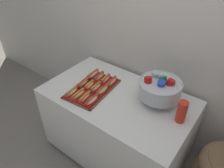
{
  "coord_description": "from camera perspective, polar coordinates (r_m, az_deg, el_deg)",
  "views": [
    {
      "loc": [
        0.89,
        -1.25,
        2.04
      ],
      "look_at": [
        -0.07,
        0.01,
        0.89
      ],
      "focal_mm": 34.4,
      "sensor_mm": 36.0,
      "label": 1
    }
  ],
  "objects": [
    {
      "name": "hot_dog_2",
      "position": [
        1.92,
        -7.22,
        -3.55
      ],
      "size": [
        0.07,
        0.17,
        0.06
      ],
      "color": "red",
      "rests_on": "serving_tray"
    },
    {
      "name": "hot_dog_10",
      "position": [
        2.13,
        -1.84,
        1.27
      ],
      "size": [
        0.08,
        0.18,
        0.06
      ],
      "color": "red",
      "rests_on": "serving_tray"
    },
    {
      "name": "hot_dog_11",
      "position": [
        2.1,
        -0.12,
        0.64
      ],
      "size": [
        0.08,
        0.18,
        0.06
      ],
      "color": "red",
      "rests_on": "serving_tray"
    },
    {
      "name": "hot_dog_5",
      "position": [
        2.06,
        -6.09,
        -0.38
      ],
      "size": [
        0.09,
        0.16,
        0.06
      ],
      "color": "#B21414",
      "rests_on": "serving_tray"
    },
    {
      "name": "hot_dog_8",
      "position": [
        2.2,
        -5.12,
        2.48
      ],
      "size": [
        0.08,
        0.19,
        0.06
      ],
      "color": "#B21414",
      "rests_on": "serving_tray"
    },
    {
      "name": "serving_tray",
      "position": [
        2.06,
        -5.2,
        -1.33
      ],
      "size": [
        0.38,
        0.55,
        0.01
      ],
      "color": "brown",
      "rests_on": "buffet_table"
    },
    {
      "name": "hot_dog_9",
      "position": [
        2.16,
        -3.51,
        1.92
      ],
      "size": [
        0.08,
        0.17,
        0.06
      ],
      "color": "red",
      "rests_on": "serving_tray"
    },
    {
      "name": "hot_dog_7",
      "position": [
        1.98,
        -2.61,
        -1.64
      ],
      "size": [
        0.08,
        0.18,
        0.06
      ],
      "color": "#B21414",
      "rests_on": "serving_tray"
    },
    {
      "name": "hot_dog_1",
      "position": [
        1.96,
        -8.96,
        -2.79
      ],
      "size": [
        0.08,
        0.18,
        0.06
      ],
      "color": "red",
      "rests_on": "serving_tray"
    },
    {
      "name": "hot_dog_6",
      "position": [
        2.02,
        -4.39,
        -0.95
      ],
      "size": [
        0.07,
        0.17,
        0.06
      ],
      "color": "#B21414",
      "rests_on": "serving_tray"
    },
    {
      "name": "hot_dog_4",
      "position": [
        2.1,
        -7.74,
        0.28
      ],
      "size": [
        0.08,
        0.19,
        0.06
      ],
      "color": "#B21414",
      "rests_on": "serving_tray"
    },
    {
      "name": "hot_dog_3",
      "position": [
        1.88,
        -5.4,
        -4.31
      ],
      "size": [
        0.07,
        0.17,
        0.06
      ],
      "color": "#B21414",
      "rests_on": "serving_tray"
    },
    {
      "name": "cup_stack",
      "position": [
        1.76,
        18.03,
        -7.02
      ],
      "size": [
        0.08,
        0.08,
        0.19
      ],
      "color": "red",
      "rests_on": "buffet_table"
    },
    {
      "name": "ground_plane",
      "position": [
        2.55,
        1.14,
        -17.03
      ],
      "size": [
        10.0,
        10.0,
        0.0
      ],
      "primitive_type": "plane",
      "color": "gray"
    },
    {
      "name": "back_wall",
      "position": [
        2.1,
        9.9,
        14.87
      ],
      "size": [
        6.0,
        0.1,
        2.6
      ],
      "primitive_type": "cube",
      "color": "silver",
      "rests_on": "ground_plane"
    },
    {
      "name": "buffet_table",
      "position": [
        2.23,
        1.26,
        -10.6
      ],
      "size": [
        1.39,
        0.82,
        0.79
      ],
      "color": "white",
      "rests_on": "ground_plane"
    },
    {
      "name": "punch_bowl",
      "position": [
        1.87,
        12.55,
        -1.04
      ],
      "size": [
        0.37,
        0.37,
        0.26
      ],
      "color": "silver",
      "rests_on": "buffet_table"
    },
    {
      "name": "hot_dog_0",
      "position": [
        2.0,
        -10.64,
        -2.05
      ],
      "size": [
        0.09,
        0.18,
        0.06
      ],
      "color": "red",
      "rests_on": "serving_tray"
    }
  ]
}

